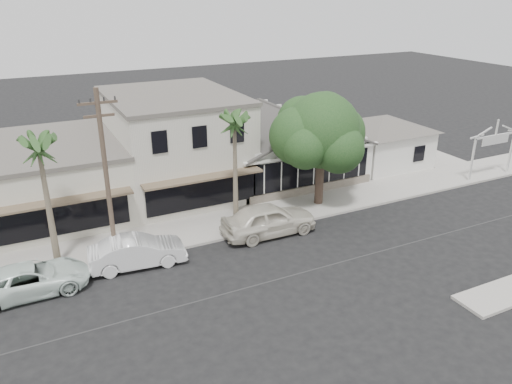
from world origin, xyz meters
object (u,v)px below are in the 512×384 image
car_2 (31,279)px  shade_tree (319,132)px  car_1 (137,252)px  arch_sign (495,137)px  car_0 (269,219)px  utility_pole (106,175)px

car_2 → shade_tree: size_ratio=0.70×
car_1 → car_2: (-5.00, -0.26, -0.07)m
arch_sign → car_2: arch_sign is taller
arch_sign → car_0: 19.02m
car_2 → arch_sign: bearing=-88.3°
utility_pole → shade_tree: bearing=7.7°
car_1 → car_0: bearing=-83.2°
car_2 → shade_tree: shade_tree is taller
car_0 → shade_tree: shade_tree is taller
car_0 → car_2: size_ratio=1.06×
car_1 → car_2: size_ratio=0.93×
arch_sign → utility_pole: utility_pole is taller
car_1 → car_2: car_1 is taller
utility_pole → car_1: 4.19m
arch_sign → utility_pole: (-27.40, -0.10, 1.63)m
utility_pole → car_2: size_ratio=1.73×
utility_pole → shade_tree: (13.34, 1.81, 0.06)m
arch_sign → shade_tree: bearing=173.1°
utility_pole → car_2: utility_pole is taller
shade_tree → utility_pole: bearing=-172.3°
utility_pole → car_1: bearing=-43.1°
arch_sign → car_2: size_ratio=0.79×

